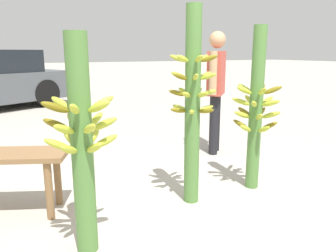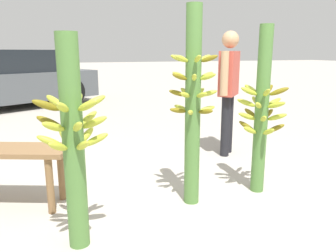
# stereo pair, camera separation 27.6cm
# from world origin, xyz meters

# --- Properties ---
(ground_plane) EXTENTS (80.00, 80.00, 0.00)m
(ground_plane) POSITION_xyz_m (0.00, 0.00, 0.00)
(ground_plane) COLOR #B2AA9E
(banana_stalk_left) EXTENTS (0.47, 0.47, 1.42)m
(banana_stalk_left) POSITION_xyz_m (-0.91, 0.18, 0.74)
(banana_stalk_left) COLOR #4C7A38
(banana_stalk_left) RESTS_ON ground_plane
(banana_stalk_center) EXTENTS (0.41, 0.41, 1.67)m
(banana_stalk_center) POSITION_xyz_m (0.09, 0.51, 0.87)
(banana_stalk_center) COLOR #4C7A38
(banana_stalk_center) RESTS_ON ground_plane
(banana_stalk_right) EXTENTS (0.46, 0.46, 1.54)m
(banana_stalk_right) POSITION_xyz_m (0.78, 0.50, 0.77)
(banana_stalk_right) COLOR #4C7A38
(banana_stalk_right) RESTS_ON ground_plane
(vendor_person) EXTENTS (0.48, 0.49, 1.55)m
(vendor_person) POSITION_xyz_m (1.11, 1.62, 0.93)
(vendor_person) COLOR black
(vendor_person) RESTS_ON ground_plane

